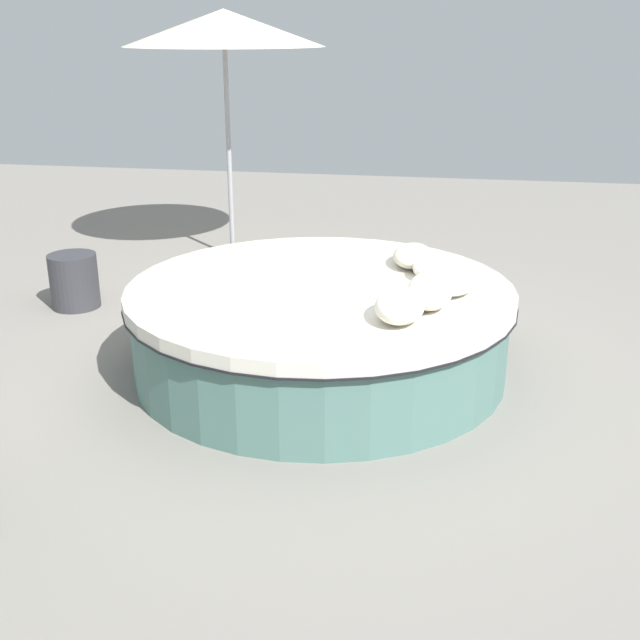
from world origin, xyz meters
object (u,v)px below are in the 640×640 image
Objects in this scene: throw_pillow_0 at (400,306)px; throw_pillow_3 at (433,268)px; throw_pillow_4 at (413,256)px; side_table at (74,281)px; round_bed at (320,327)px; throw_pillow_2 at (447,282)px; patio_umbrella at (224,31)px; throw_pillow_1 at (430,291)px.

throw_pillow_0 is 1.21× the size of throw_pillow_3.
throw_pillow_4 reaches higher than side_table.
round_bed is 6.78× the size of throw_pillow_3.
round_bed is 5.61× the size of throw_pillow_0.
throw_pillow_3 is 0.80× the size of throw_pillow_4.
round_bed is 6.16× the size of throw_pillow_2.
side_table is at bearing -96.75° from throw_pillow_4.
side_table is (1.81, -0.93, -2.08)m from patio_umbrella.
throw_pillow_1 is 0.95m from throw_pillow_4.
throw_pillow_1 is 0.34m from throw_pillow_2.
patio_umbrella is 5.23× the size of side_table.
patio_umbrella is at bearing -136.32° from throw_pillow_4.
throw_pillow_3 is at bearing -160.22° from throw_pillow_2.
throw_pillow_0 reaches higher than side_table.
throw_pillow_0 is (0.59, 0.61, 0.41)m from round_bed.
throw_pillow_0 is at bearing -0.09° from throw_pillow_4.
throw_pillow_1 is 0.64m from throw_pillow_3.
throw_pillow_2 is 0.18× the size of patio_umbrella.
side_table is (-0.65, -3.17, -0.48)m from throw_pillow_3.
throw_pillow_4 is (-0.61, -0.28, 0.01)m from throw_pillow_2.
throw_pillow_1 is at bearing 68.24° from round_bed.
throw_pillow_4 is (-0.93, -0.17, -0.03)m from throw_pillow_1.
throw_pillow_0 is 3.42m from side_table.
patio_umbrella is (-2.46, -2.23, 1.60)m from throw_pillow_3.
throw_pillow_2 is at bearing 24.39° from throw_pillow_4.
round_bed is at bearing -66.90° from throw_pillow_3.
throw_pillow_1 is at bearing 148.46° from throw_pillow_0.
throw_pillow_3 is at bearing 113.10° from round_bed.
patio_umbrella reaches higher than side_table.
throw_pillow_4 is at bearing -155.61° from throw_pillow_2.
throw_pillow_1 reaches higher than throw_pillow_0.
throw_pillow_4 is 3.06m from side_table.
throw_pillow_2 reaches higher than side_table.
throw_pillow_2 is at bearing 155.11° from throw_pillow_0.
throw_pillow_3 is 0.84× the size of side_table.
round_bed is 0.94m from throw_pillow_1.
throw_pillow_2 is at bearing 161.54° from throw_pillow_1.
round_bed is 0.94m from throw_pillow_0.
throw_pillow_1 is at bearing 35.86° from patio_umbrella.
throw_pillow_2 is at bearing 19.78° from throw_pillow_3.
round_bed is 0.97m from throw_pillow_2.
patio_umbrella is (-2.17, -2.07, 1.60)m from throw_pillow_4.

